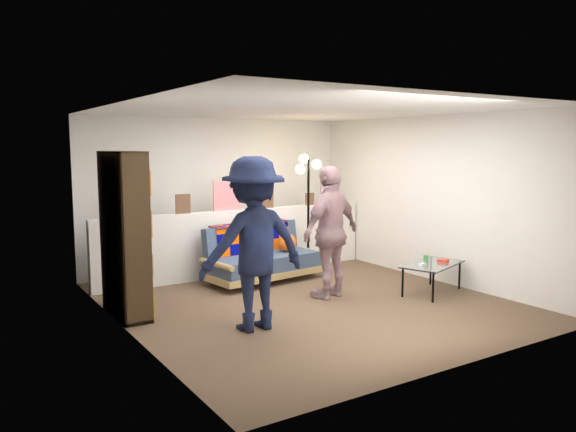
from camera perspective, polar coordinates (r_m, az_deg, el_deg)
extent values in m
plane|color=brown|center=(7.21, 1.73, -8.64)|extent=(5.00, 5.00, 0.00)
cube|color=silver|center=(9.15, -7.08, 2.30)|extent=(4.50, 0.10, 2.40)
cube|color=silver|center=(6.02, -16.24, -0.39)|extent=(0.10, 5.00, 2.40)
cube|color=silver|center=(8.45, 14.49, 1.73)|extent=(0.10, 5.00, 2.40)
cube|color=white|center=(6.96, 1.80, 10.76)|extent=(4.50, 5.00, 0.10)
cube|color=silver|center=(8.61, -5.01, -2.67)|extent=(4.45, 0.15, 1.00)
cube|color=brown|center=(7.94, -14.64, 0.75)|extent=(0.18, 0.02, 0.22)
cube|color=brown|center=(8.14, -10.62, 1.22)|extent=(0.22, 0.02, 0.28)
cube|color=silver|center=(8.41, -6.21, 2.07)|extent=(0.45, 0.02, 0.45)
cube|color=brown|center=(8.75, -2.09, 1.67)|extent=(0.20, 0.02, 0.26)
cube|color=brown|center=(9.18, 2.22, 1.74)|extent=(0.16, 0.02, 0.20)
cube|color=tan|center=(8.22, -2.46, -5.70)|extent=(1.80, 0.98, 0.09)
cube|color=#374963|center=(8.16, -2.28, -4.71)|extent=(1.69, 0.83, 0.22)
cube|color=#374963|center=(8.37, -3.70, -2.53)|extent=(1.64, 0.42, 0.51)
cylinder|color=tan|center=(7.72, -7.29, -4.88)|extent=(0.18, 0.77, 0.08)
cylinder|color=tan|center=(8.68, 1.80, -3.50)|extent=(0.18, 0.77, 0.08)
cube|color=#04096F|center=(8.31, -3.40, -2.59)|extent=(1.31, 0.26, 0.47)
cube|color=#04096F|center=(8.37, -3.89, -0.78)|extent=(1.33, 0.39, 0.03)
sphere|color=#F25715|center=(8.36, -0.08, -2.71)|extent=(0.27, 0.27, 0.27)
cube|color=#312010|center=(6.66, -17.51, -1.91)|extent=(0.02, 0.95, 1.90)
cube|color=#312010|center=(6.26, -15.10, -2.39)|extent=(0.32, 0.02, 1.90)
cube|color=#312010|center=(7.14, -17.33, -1.32)|extent=(0.32, 0.02, 1.90)
cube|color=#312010|center=(6.63, -16.57, 6.24)|extent=(0.32, 0.95, 0.02)
cube|color=#312010|center=(6.90, -16.02, -9.46)|extent=(0.32, 0.95, 0.04)
cube|color=#312010|center=(6.78, -16.16, -5.52)|extent=(0.32, 0.91, 0.02)
cube|color=#312010|center=(6.70, -16.29, -1.82)|extent=(0.32, 0.91, 0.02)
cube|color=#312010|center=(6.65, -16.42, 1.96)|extent=(0.32, 0.91, 0.02)
cube|color=#AB2722|center=(6.86, -15.90, -7.92)|extent=(0.23, 0.89, 0.32)
cube|color=#2659A5|center=(6.75, -16.04, -4.11)|extent=(0.23, 0.89, 0.30)
cube|color=gold|center=(6.68, -16.16, -0.37)|extent=(0.23, 0.89, 0.32)
cube|color=#328B49|center=(6.64, -16.30, 3.42)|extent=(0.23, 0.89, 0.30)
cylinder|color=black|center=(7.33, 14.52, -7.06)|extent=(0.04, 0.04, 0.38)
cylinder|color=black|center=(8.11, 17.02, -5.79)|extent=(0.04, 0.04, 0.38)
cylinder|color=black|center=(7.51, 11.57, -6.65)|extent=(0.04, 0.04, 0.38)
cylinder|color=black|center=(8.26, 14.30, -5.46)|extent=(0.04, 0.04, 0.38)
cube|color=silver|center=(7.75, 14.45, -4.77)|extent=(1.08, 0.81, 0.02)
cube|color=white|center=(7.60, 13.53, -4.80)|extent=(0.12, 0.08, 0.03)
cube|color=#EF3D2A|center=(7.87, 15.48, -4.41)|extent=(0.13, 0.16, 0.04)
cylinder|color=#429F4E|center=(7.83, 13.84, -4.20)|extent=(0.09, 0.09, 0.10)
cylinder|color=black|center=(8.87, 2.05, -5.54)|extent=(0.29, 0.29, 0.03)
cylinder|color=black|center=(8.72, 2.08, 0.01)|extent=(0.04, 0.04, 1.76)
sphere|color=#FFC672|center=(8.62, 1.26, 4.77)|extent=(0.15, 0.15, 0.15)
sphere|color=#FFC672|center=(8.74, 2.93, 5.27)|extent=(0.15, 0.15, 0.15)
sphere|color=#FFC672|center=(8.77, 1.63, 5.82)|extent=(0.15, 0.15, 0.15)
imported|color=black|center=(5.97, -3.56, -2.83)|extent=(1.22, 0.73, 1.85)
imported|color=#CB8391|center=(7.25, 4.38, -1.64)|extent=(1.08, 0.66, 1.71)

